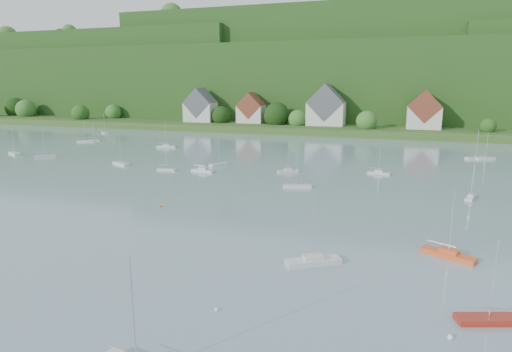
{
  "coord_description": "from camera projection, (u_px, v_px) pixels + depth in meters",
  "views": [
    {
      "loc": [
        34.22,
        0.7,
        21.26
      ],
      "look_at": [
        9.8,
        75.0,
        4.0
      ],
      "focal_mm": 29.69,
      "sensor_mm": 36.0,
      "label": 1
    }
  ],
  "objects": [
    {
      "name": "village_building_3",
      "position": [
        424.0,
        113.0,
        171.17
      ],
      "size": [
        13.0,
        10.4,
        15.5
      ],
      "color": "beige",
      "rests_on": "far_shore_strip"
    },
    {
      "name": "near_sailboat_3",
      "position": [
        313.0,
        261.0,
        50.57
      ],
      "size": [
        6.65,
        5.04,
        8.98
      ],
      "rotation": [
        0.0,
        0.0,
        0.55
      ],
      "color": "silver",
      "rests_on": "ground"
    },
    {
      "name": "village_building_2",
      "position": [
        326.0,
        109.0,
        185.04
      ],
      "size": [
        16.0,
        11.44,
        18.0
      ],
      "color": "beige",
      "rests_on": "far_shore_strip"
    },
    {
      "name": "village_building_0",
      "position": [
        201.0,
        108.0,
        202.57
      ],
      "size": [
        14.0,
        10.4,
        16.0
      ],
      "color": "beige",
      "rests_on": "far_shore_strip"
    },
    {
      "name": "near_sailboat_5",
      "position": [
        448.0,
        254.0,
        52.58
      ],
      "size": [
        6.52,
        4.42,
        8.62
      ],
      "rotation": [
        0.0,
        0.0,
        -0.46
      ],
      "color": "#F05927",
      "rests_on": "ground"
    },
    {
      "name": "mooring_buoy_2",
      "position": [
        326.0,
        265.0,
        50.42
      ],
      "size": [
        0.48,
        0.48,
        0.48
      ],
      "primitive_type": "sphere",
      "color": "orange",
      "rests_on": "ground"
    },
    {
      "name": "mooring_buoy_1",
      "position": [
        216.0,
        311.0,
        40.37
      ],
      "size": [
        0.38,
        0.38,
        0.38
      ],
      "primitive_type": "sphere",
      "color": "white",
      "rests_on": "ground"
    },
    {
      "name": "mooring_buoy_3",
      "position": [
        161.0,
        207.0,
        74.09
      ],
      "size": [
        0.48,
        0.48,
        0.48
      ],
      "primitive_type": "sphere",
      "color": "orange",
      "rests_on": "ground"
    },
    {
      "name": "near_sailboat_7",
      "position": [
        489.0,
        319.0,
        38.31
      ],
      "size": [
        6.06,
        3.4,
        7.88
      ],
      "rotation": [
        0.0,
        0.0,
        0.32
      ],
      "color": "#A42619",
      "rests_on": "ground"
    },
    {
      "name": "forested_ridge",
      "position": [
        340.0,
        80.0,
        258.47
      ],
      "size": [
        620.0,
        181.22,
        69.89
      ],
      "color": "#1C4315",
      "rests_on": "ground"
    },
    {
      "name": "far_shore_strip",
      "position": [
        319.0,
        126.0,
        199.59
      ],
      "size": [
        600.0,
        60.0,
        3.0
      ],
      "primitive_type": "cube",
      "color": "#30511E",
      "rests_on": "ground"
    },
    {
      "name": "far_sailboat_cluster",
      "position": [
        247.0,
        157.0,
        121.14
      ],
      "size": [
        181.24,
        72.04,
        8.71
      ],
      "color": "silver",
      "rests_on": "ground"
    },
    {
      "name": "village_building_1",
      "position": [
        251.0,
        110.0,
        196.96
      ],
      "size": [
        12.0,
        9.36,
        14.0
      ],
      "color": "beige",
      "rests_on": "far_shore_strip"
    },
    {
      "name": "mooring_buoy_4",
      "position": [
        450.0,
        339.0,
        35.93
      ],
      "size": [
        0.5,
        0.5,
        0.5
      ],
      "primitive_type": "sphere",
      "color": "white",
      "rests_on": "ground"
    }
  ]
}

